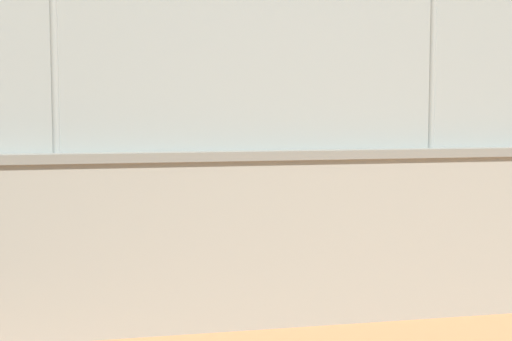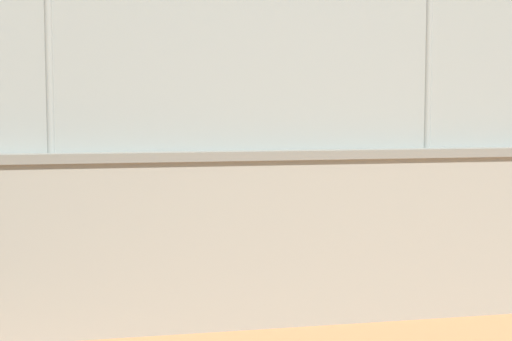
{
  "view_description": "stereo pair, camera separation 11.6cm",
  "coord_description": "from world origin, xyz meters",
  "px_view_note": "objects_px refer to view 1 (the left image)",
  "views": [
    {
      "loc": [
        2.05,
        15.8,
        1.98
      ],
      "look_at": [
        -0.78,
        5.03,
        1.01
      ],
      "focal_mm": 54.31,
      "sensor_mm": 36.0,
      "label": 1
    },
    {
      "loc": [
        1.94,
        15.83,
        1.98
      ],
      "look_at": [
        -0.78,
        5.03,
        1.01
      ],
      "focal_mm": 54.31,
      "sensor_mm": 36.0,
      "label": 2
    }
  ],
  "objects_px": {
    "player_near_wall_returning": "(418,151)",
    "sports_ball": "(86,123)",
    "player_baseline_waiting": "(387,175)",
    "player_foreground_swinging": "(54,155)"
  },
  "relations": [
    {
      "from": "player_near_wall_returning",
      "to": "sports_ball",
      "type": "height_order",
      "value": "player_near_wall_returning"
    },
    {
      "from": "player_near_wall_returning",
      "to": "player_baseline_waiting",
      "type": "height_order",
      "value": "player_near_wall_returning"
    },
    {
      "from": "player_baseline_waiting",
      "to": "player_foreground_swinging",
      "type": "bearing_deg",
      "value": -45.08
    },
    {
      "from": "player_near_wall_returning",
      "to": "sports_ball",
      "type": "xyz_separation_m",
      "value": [
        6.39,
        -1.1,
        0.57
      ]
    },
    {
      "from": "player_foreground_swinging",
      "to": "player_near_wall_returning",
      "type": "distance_m",
      "value": 7.34
    },
    {
      "from": "player_baseline_waiting",
      "to": "sports_ball",
      "type": "height_order",
      "value": "sports_ball"
    },
    {
      "from": "player_near_wall_returning",
      "to": "sports_ball",
      "type": "bearing_deg",
      "value": -9.75
    },
    {
      "from": "player_foreground_swinging",
      "to": "sports_ball",
      "type": "relative_size",
      "value": 14.6
    },
    {
      "from": "player_near_wall_returning",
      "to": "player_baseline_waiting",
      "type": "distance_m",
      "value": 3.39
    },
    {
      "from": "sports_ball",
      "to": "player_near_wall_returning",
      "type": "bearing_deg",
      "value": 170.25
    }
  ]
}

